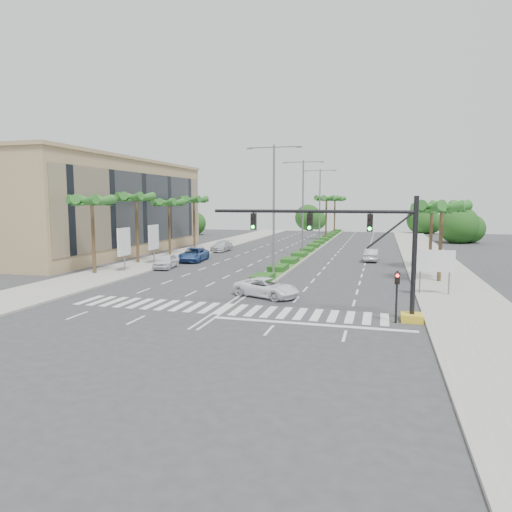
# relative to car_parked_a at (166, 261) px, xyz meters

# --- Properties ---
(ground) EXTENTS (160.00, 160.00, 0.00)m
(ground) POSITION_rel_car_parked_a_xyz_m (11.80, -15.51, -0.75)
(ground) COLOR #333335
(ground) RESTS_ON ground
(footpath_right) EXTENTS (6.00, 120.00, 0.15)m
(footpath_right) POSITION_rel_car_parked_a_xyz_m (27.00, 4.49, -0.68)
(footpath_right) COLOR gray
(footpath_right) RESTS_ON ground
(footpath_left) EXTENTS (6.00, 120.00, 0.15)m
(footpath_left) POSITION_rel_car_parked_a_xyz_m (-3.40, 4.49, -0.68)
(footpath_left) COLOR gray
(footpath_left) RESTS_ON ground
(median) EXTENTS (2.20, 75.00, 0.20)m
(median) POSITION_rel_car_parked_a_xyz_m (11.80, 29.49, -0.65)
(median) COLOR gray
(median) RESTS_ON ground
(median_grass) EXTENTS (1.80, 75.00, 0.04)m
(median_grass) POSITION_rel_car_parked_a_xyz_m (11.80, 29.49, -0.53)
(median_grass) COLOR #326020
(median_grass) RESTS_ON median
(building) EXTENTS (12.00, 36.00, 12.00)m
(building) POSITION_rel_car_parked_a_xyz_m (-14.20, 10.49, 5.25)
(building) COLOR tan
(building) RESTS_ON ground
(signal_gantry) EXTENTS (12.60, 1.20, 7.20)m
(signal_gantry) POSITION_rel_car_parked_a_xyz_m (21.07, -15.51, 2.71)
(signal_gantry) COLOR gold
(signal_gantry) RESTS_ON ground
(pedestrian_signal) EXTENTS (0.28, 0.36, 3.00)m
(pedestrian_signal) POSITION_rel_car_parked_a_xyz_m (22.40, -16.19, 1.29)
(pedestrian_signal) COLOR black
(pedestrian_signal) RESTS_ON ground
(direction_sign) EXTENTS (2.70, 0.11, 3.40)m
(direction_sign) POSITION_rel_car_parked_a_xyz_m (25.30, -7.52, 1.70)
(direction_sign) COLOR slate
(direction_sign) RESTS_ON ground
(billboard_near) EXTENTS (0.18, 2.10, 4.35)m
(billboard_near) POSITION_rel_car_parked_a_xyz_m (-2.70, -3.51, 2.21)
(billboard_near) COLOR slate
(billboard_near) RESTS_ON ground
(billboard_far) EXTENTS (0.18, 2.10, 4.35)m
(billboard_far) POSITION_rel_car_parked_a_xyz_m (-2.70, 2.49, 2.21)
(billboard_far) COLOR slate
(billboard_far) RESTS_ON ground
(palm_left_near) EXTENTS (4.57, 4.68, 7.55)m
(palm_left_near) POSITION_rel_car_parked_a_xyz_m (-4.70, -5.51, 5.94)
(palm_left_near) COLOR brown
(palm_left_near) RESTS_ON ground
(palm_left_mid) EXTENTS (4.57, 4.68, 7.95)m
(palm_left_mid) POSITION_rel_car_parked_a_xyz_m (-4.70, 2.49, 6.33)
(palm_left_mid) COLOR brown
(palm_left_mid) RESTS_ON ground
(palm_left_far) EXTENTS (4.57, 4.68, 7.35)m
(palm_left_far) POSITION_rel_car_parked_a_xyz_m (-4.70, 10.49, 5.75)
(palm_left_far) COLOR brown
(palm_left_far) RESTS_ON ground
(palm_left_end) EXTENTS (4.57, 4.68, 7.75)m
(palm_left_end) POSITION_rel_car_parked_a_xyz_m (-4.70, 18.49, 6.13)
(palm_left_end) COLOR brown
(palm_left_end) RESTS_ON ground
(palm_right_near) EXTENTS (4.57, 4.68, 7.05)m
(palm_right_near) POSITION_rel_car_parked_a_xyz_m (26.30, -1.51, 5.45)
(palm_right_near) COLOR brown
(palm_right_near) RESTS_ON ground
(palm_right_far) EXTENTS (4.57, 4.68, 6.75)m
(palm_right_far) POSITION_rel_car_parked_a_xyz_m (26.30, 6.49, 5.16)
(palm_right_far) COLOR brown
(palm_right_far) RESTS_ON ground
(palm_median_a) EXTENTS (4.57, 4.68, 8.05)m
(palm_median_a) POSITION_rel_car_parked_a_xyz_m (11.80, 39.49, 6.42)
(palm_median_a) COLOR brown
(palm_median_a) RESTS_ON ground
(palm_median_b) EXTENTS (4.57, 4.68, 8.05)m
(palm_median_b) POSITION_rel_car_parked_a_xyz_m (11.80, 54.49, 6.42)
(palm_median_b) COLOR brown
(palm_median_b) RESTS_ON ground
(streetlight_near) EXTENTS (5.10, 0.25, 12.00)m
(streetlight_near) POSITION_rel_car_parked_a_xyz_m (11.80, -1.51, 6.06)
(streetlight_near) COLOR slate
(streetlight_near) RESTS_ON ground
(streetlight_mid) EXTENTS (5.10, 0.25, 12.00)m
(streetlight_mid) POSITION_rel_car_parked_a_xyz_m (11.80, 14.49, 6.06)
(streetlight_mid) COLOR slate
(streetlight_mid) RESTS_ON ground
(streetlight_far) EXTENTS (5.10, 0.25, 12.00)m
(streetlight_far) POSITION_rel_car_parked_a_xyz_m (11.80, 30.49, 6.06)
(streetlight_far) COLOR slate
(streetlight_far) RESTS_ON ground
(car_parked_a) EXTENTS (2.33, 4.60, 1.50)m
(car_parked_a) POSITION_rel_car_parked_a_xyz_m (0.00, 0.00, 0.00)
(car_parked_a) COLOR white
(car_parked_a) RESTS_ON ground
(car_parked_b) EXTENTS (1.54, 4.40, 1.45)m
(car_parked_b) POSITION_rel_car_parked_a_xyz_m (0.00, 7.36, -0.03)
(car_parked_b) COLOR #9E9FA3
(car_parked_b) RESTS_ON ground
(car_parked_c) EXTENTS (3.15, 5.77, 1.53)m
(car_parked_c) POSITION_rel_car_parked_a_xyz_m (0.51, 5.97, 0.02)
(car_parked_c) COLOR #305293
(car_parked_c) RESTS_ON ground
(car_parked_d) EXTENTS (2.15, 4.96, 1.42)m
(car_parked_d) POSITION_rel_car_parked_a_xyz_m (0.00, 17.05, -0.04)
(car_parked_d) COLOR silver
(car_parked_d) RESTS_ON ground
(car_crossing) EXTENTS (5.40, 3.91, 1.36)m
(car_crossing) POSITION_rel_car_parked_a_xyz_m (13.55, -11.10, -0.07)
(car_crossing) COLOR white
(car_crossing) RESTS_ON ground
(car_right) EXTENTS (1.73, 4.44, 1.44)m
(car_right) POSITION_rel_car_parked_a_xyz_m (20.42, 11.53, -0.03)
(car_right) COLOR silver
(car_right) RESTS_ON ground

